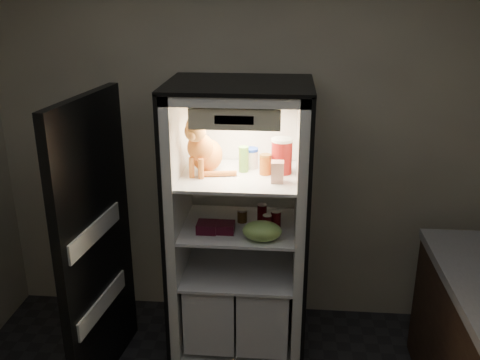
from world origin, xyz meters
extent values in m
plane|color=beige|center=(0.00, 1.80, 1.35)|extent=(3.60, 0.00, 3.60)
cube|color=white|center=(0.00, 1.67, 0.93)|extent=(0.85, 0.06, 1.85)
cube|color=white|center=(-0.40, 1.35, 0.93)|extent=(0.06, 0.70, 1.85)
cube|color=white|center=(0.40, 1.35, 0.93)|extent=(0.06, 0.70, 1.85)
cube|color=white|center=(0.00, 1.35, 1.82)|extent=(0.85, 0.70, 0.06)
cube|color=white|center=(0.00, 1.35, 0.03)|extent=(0.85, 0.70, 0.06)
cube|color=black|center=(-0.44, 1.35, 0.93)|extent=(0.02, 0.72, 1.87)
cube|color=black|center=(0.44, 1.35, 0.93)|extent=(0.02, 0.72, 1.87)
cube|color=black|center=(0.00, 1.35, 1.86)|extent=(0.90, 0.72, 0.02)
cube|color=white|center=(0.00, 1.32, 1.28)|extent=(0.73, 0.62, 0.02)
cube|color=white|center=(0.00, 1.32, 0.93)|extent=(0.73, 0.62, 0.02)
cube|color=white|center=(-0.18, 1.32, 0.35)|extent=(0.34, 0.58, 0.48)
cube|color=white|center=(0.18, 1.32, 0.35)|extent=(0.34, 0.58, 0.48)
cube|color=white|center=(0.00, 1.32, 0.60)|extent=(0.73, 0.62, 0.02)
cube|color=#F6EFC9|center=(0.00, 1.11, 1.72)|extent=(0.52, 0.18, 0.12)
cube|color=black|center=(0.00, 1.02, 1.72)|extent=(0.22, 0.01, 0.05)
cube|color=black|center=(-0.85, 0.98, 0.93)|extent=(0.16, 0.87, 1.85)
cube|color=white|center=(-0.84, 0.92, 0.55)|extent=(0.13, 0.64, 0.12)
cube|color=white|center=(-0.84, 0.92, 1.05)|extent=(0.13, 0.64, 0.12)
ellipsoid|color=orange|center=(-0.21, 1.40, 1.39)|extent=(0.26, 0.30, 0.21)
ellipsoid|color=orange|center=(-0.24, 1.30, 1.47)|extent=(0.20, 0.19, 0.18)
sphere|color=orange|center=(-0.26, 1.24, 1.59)|extent=(0.16, 0.16, 0.13)
sphere|color=orange|center=(-0.27, 1.18, 1.58)|extent=(0.07, 0.07, 0.06)
cone|color=orange|center=(-0.29, 1.26, 1.66)|extent=(0.06, 0.06, 0.06)
cone|color=orange|center=(-0.22, 1.24, 1.66)|extent=(0.06, 0.06, 0.06)
cylinder|color=orange|center=(-0.29, 1.25, 1.36)|extent=(0.03, 0.03, 0.13)
cylinder|color=orange|center=(-0.23, 1.23, 1.36)|extent=(0.03, 0.03, 0.13)
cylinder|color=orange|center=(-0.13, 1.28, 1.31)|extent=(0.24, 0.07, 0.03)
cylinder|color=#268C37|center=(0.02, 1.39, 1.37)|extent=(0.06, 0.06, 0.15)
cylinder|color=#268C37|center=(0.02, 1.39, 1.45)|extent=(0.06, 0.06, 0.01)
cylinder|color=white|center=(0.07, 1.47, 1.35)|extent=(0.10, 0.10, 0.12)
cylinder|color=blue|center=(0.07, 1.47, 1.42)|extent=(0.10, 0.10, 0.02)
cylinder|color=maroon|center=(0.17, 1.35, 1.35)|extent=(0.07, 0.07, 0.12)
cylinder|color=#BC8332|center=(0.17, 1.35, 1.42)|extent=(0.08, 0.08, 0.01)
cylinder|color=maroon|center=(0.27, 1.38, 1.40)|extent=(0.13, 0.13, 0.21)
cylinder|color=white|center=(0.27, 1.38, 1.51)|extent=(0.14, 0.14, 0.02)
cube|color=silver|center=(0.25, 1.21, 1.36)|extent=(0.08, 0.08, 0.13)
cylinder|color=black|center=(0.15, 1.40, 1.00)|extent=(0.06, 0.06, 0.11)
cylinder|color=#B2B2B2|center=(0.15, 1.40, 1.05)|extent=(0.06, 0.06, 0.00)
cylinder|color=black|center=(0.24, 1.29, 1.00)|extent=(0.06, 0.06, 0.12)
cylinder|color=#B2B2B2|center=(0.24, 1.29, 1.06)|extent=(0.07, 0.07, 0.00)
cylinder|color=black|center=(0.19, 1.25, 0.99)|extent=(0.06, 0.06, 0.11)
cylinder|color=#B2B2B2|center=(0.19, 1.25, 1.05)|extent=(0.06, 0.06, 0.00)
cylinder|color=#533817|center=(0.02, 1.37, 0.98)|extent=(0.06, 0.06, 0.08)
cylinder|color=#B2B2B2|center=(0.02, 1.37, 1.02)|extent=(0.06, 0.06, 0.01)
ellipsoid|color=#86BC58|center=(0.16, 1.11, 1.00)|extent=(0.24, 0.18, 0.12)
cube|color=#490C1E|center=(-0.19, 1.20, 0.97)|extent=(0.13, 0.13, 0.06)
cube|color=#490C1E|center=(-0.08, 1.21, 0.97)|extent=(0.12, 0.12, 0.06)
camera|label=1|loc=(0.29, -1.87, 2.43)|focal=40.00mm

